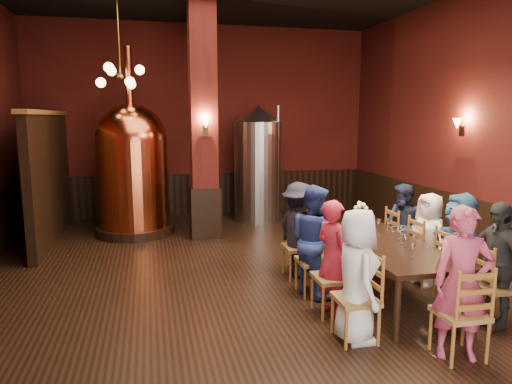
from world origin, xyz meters
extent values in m
plane|color=black|center=(0.00, 0.00, 0.00)|extent=(10.00, 10.00, 0.00)
cube|color=#4E1510|center=(0.00, 5.00, 2.25)|extent=(8.00, 0.02, 4.50)
cube|color=#4E1510|center=(4.00, 0.00, 2.25)|extent=(0.02, 10.00, 4.50)
cube|color=black|center=(3.96, 0.00, 0.50)|extent=(0.08, 9.90, 1.00)
cube|color=black|center=(0.00, 4.96, 0.50)|extent=(7.90, 0.08, 1.00)
cube|color=#4E1510|center=(-0.30, 2.80, 2.25)|extent=(0.58, 0.58, 4.50)
cube|color=black|center=(-3.20, 3.20, 1.20)|extent=(0.22, 3.50, 2.40)
cube|color=black|center=(1.60, -0.86, 0.72)|extent=(1.04, 2.42, 0.06)
cylinder|color=black|center=(1.14, -2.00, 0.34)|extent=(0.07, 0.07, 0.69)
cylinder|color=black|center=(2.02, -2.01, 0.34)|extent=(0.07, 0.07, 0.69)
cylinder|color=black|center=(1.18, 0.28, 0.34)|extent=(0.07, 0.07, 0.69)
cylinder|color=black|center=(2.06, 0.27, 0.34)|extent=(0.07, 0.07, 0.69)
imported|color=silver|center=(0.73, -1.85, 0.71)|extent=(0.51, 0.73, 1.43)
imported|color=#B41F36|center=(0.74, -1.18, 0.70)|extent=(0.48, 0.59, 1.41)
imported|color=navy|center=(0.76, -0.52, 0.74)|extent=(0.59, 0.80, 1.48)
imported|color=black|center=(0.77, 0.15, 0.71)|extent=(0.73, 1.02, 1.42)
imported|color=black|center=(2.43, -1.88, 0.72)|extent=(0.40, 0.86, 1.44)
imported|color=#2A5880|center=(2.44, -1.21, 0.72)|extent=(0.79, 1.39, 1.43)
imported|color=white|center=(2.46, -0.55, 0.66)|extent=(0.51, 0.70, 1.32)
imported|color=#1D243B|center=(2.47, 0.12, 0.67)|extent=(0.48, 0.71, 1.34)
imported|color=#9C3450|center=(1.58, -2.41, 0.76)|extent=(0.65, 0.54, 1.53)
cylinder|color=black|center=(-1.67, 3.37, 0.09)|extent=(1.57, 1.57, 0.17)
cylinder|color=#C9552E|center=(-1.67, 3.37, 1.05)|extent=(1.46, 1.46, 1.74)
sphere|color=#C9552E|center=(-1.67, 3.37, 1.92)|extent=(1.40, 1.40, 1.40)
cylinder|color=#C9552E|center=(-1.67, 3.37, 3.14)|extent=(0.14, 0.14, 1.13)
cylinder|color=#B2B2B7|center=(1.06, 3.97, 1.13)|extent=(1.20, 1.20, 2.25)
cone|color=#B2B2B7|center=(1.06, 3.97, 2.43)|extent=(1.08, 1.08, 0.36)
cylinder|color=#B2B2B7|center=(1.42, 3.61, 1.35)|extent=(0.07, 0.07, 2.52)
cylinder|color=white|center=(1.76, 0.13, 0.84)|extent=(0.10, 0.10, 0.19)
camera|label=1|loc=(-1.34, -6.06, 2.36)|focal=32.00mm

